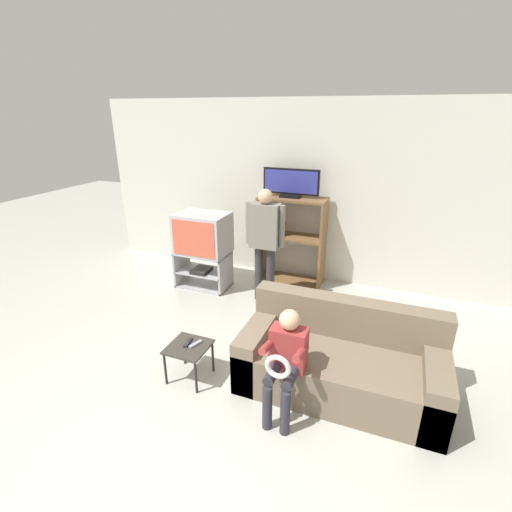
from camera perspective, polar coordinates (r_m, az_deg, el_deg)
ground_plane at (r=3.26m, az=-14.32°, el=-27.52°), size 18.00×18.00×0.00m
wall_back at (r=5.55m, az=6.30°, el=9.66°), size 6.40×0.06×2.60m
tv_stand at (r=5.47m, az=-8.13°, el=-2.10°), size 0.76×0.44×0.52m
television_main at (r=5.28m, az=-8.20°, el=3.45°), size 0.72×0.53×0.58m
media_shelf at (r=5.45m, az=5.43°, el=2.47°), size 0.96×0.41×1.29m
television_flat at (r=5.27m, az=5.40°, el=11.00°), size 0.80×0.20×0.40m
snack_table at (r=3.68m, az=-10.32°, el=-14.12°), size 0.38×0.38×0.36m
remote_control_black at (r=3.68m, az=-10.43°, el=-12.95°), size 0.06×0.15×0.02m
remote_control_white at (r=3.64m, az=-9.27°, el=-13.22°), size 0.08×0.15×0.02m
couch at (r=3.62m, az=12.80°, el=-15.65°), size 1.80×0.83×0.79m
person_standing_adult at (r=4.77m, az=1.37°, el=3.13°), size 0.53×0.20×1.53m
person_seated_child at (r=3.13m, az=4.56°, el=-15.23°), size 0.33×0.43×0.95m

